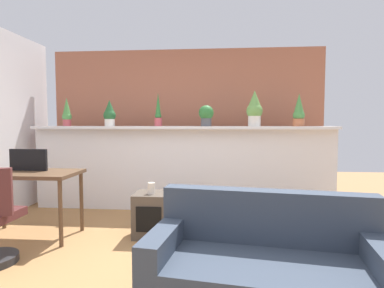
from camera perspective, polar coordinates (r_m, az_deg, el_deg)
The scene contains 15 objects.
ground_plane at distance 2.98m, azimuth -6.98°, elevation -22.06°, with size 12.00×12.00×0.00m, color #9E7042.
divider_wall at distance 4.71m, azimuth -1.94°, elevation -4.65°, with size 4.43×0.16×1.21m, color silver.
plant_shelf at distance 4.62m, azimuth -2.02°, elevation 2.99°, with size 4.43×0.35×0.04m, color silver.
brick_wall_behind at distance 5.25m, azimuth -1.16°, elevation 3.27°, with size 4.43×0.10×2.50m, color #AD664C.
potted_plant_0 at distance 5.15m, azimuth -21.71°, elevation 5.24°, with size 0.14×0.14×0.43m.
potted_plant_1 at distance 4.85m, azimuth -14.70°, elevation 5.36°, with size 0.18×0.18×0.39m.
potted_plant_2 at distance 4.71m, azimuth -6.14°, elevation 5.72°, with size 0.11×0.11×0.49m.
potted_plant_3 at distance 4.56m, azimuth 2.58°, elevation 5.32°, with size 0.22×0.22×0.30m.
potted_plant_4 at distance 4.59m, azimuth 11.25°, elevation 6.31°, with size 0.23×0.23×0.51m.
potted_plant_5 at distance 4.75m, azimuth 18.77°, elevation 5.54°, with size 0.16×0.16×0.47m.
desk at distance 4.04m, azimuth -27.47°, elevation -5.67°, with size 1.10×0.60×0.75m.
tv_monitor at distance 4.10m, azimuth -27.49°, elevation -2.56°, with size 0.44×0.04×0.25m, color black.
side_cube_shelf at distance 3.74m, azimuth -7.17°, elevation -12.53°, with size 0.40×0.41×0.50m.
vase_on_shelf at distance 3.62m, azimuth -7.38°, elevation -7.95°, with size 0.08×0.08×0.13m, color silver.
couch at distance 2.36m, azimuth 13.11°, elevation -21.82°, with size 1.65×0.97×0.80m.
Camera 1 is at (0.57, -2.62, 1.30)m, focal length 29.46 mm.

